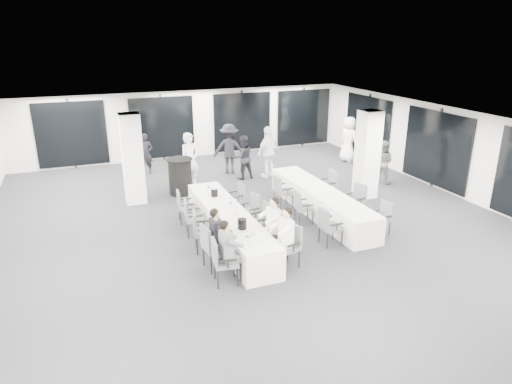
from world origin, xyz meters
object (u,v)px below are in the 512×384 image
banquet_table_side (320,202)px  chair_main_right_fourth (252,209)px  chair_side_right_far (329,183)px  standing_guest_a (190,157)px  standing_guest_b (243,155)px  chair_main_left_second (212,244)px  chair_main_right_near (290,243)px  cocktail_table (180,176)px  ice_bucket_far (214,192)px  chair_side_right_mid (356,199)px  standing_guest_c (229,146)px  chair_main_left_mid (201,229)px  chair_side_left_far (281,189)px  standing_guest_h (383,159)px  standing_guest_g (145,151)px  chair_main_left_near (222,259)px  banquet_table_main (229,225)px  chair_side_right_near (382,216)px  chair_main_left_fourth (191,216)px  chair_side_left_mid (301,205)px  chair_main_right_mid (263,219)px  standing_guest_e (349,136)px  ice_bucket_near (242,224)px  chair_side_left_near (328,224)px  standing_guest_d (269,149)px  chair_main_right_second (277,234)px  chair_main_right_far (237,196)px

banquet_table_side → chair_main_right_fourth: size_ratio=5.42×
chair_side_right_far → chair_main_right_fourth: bearing=108.7°
standing_guest_a → standing_guest_b: size_ratio=1.18×
chair_main_left_second → chair_main_right_near: bearing=66.7°
cocktail_table → ice_bucket_far: size_ratio=5.38×
chair_side_right_mid → standing_guest_c: size_ratio=0.47×
chair_main_right_near → ice_bucket_far: size_ratio=4.45×
chair_main_left_mid → chair_side_left_far: (3.03, 1.98, -0.02)m
standing_guest_h → standing_guest_g: bearing=24.5°
chair_main_left_near → ice_bucket_far: chair_main_left_near is taller
banquet_table_main → chair_side_right_near: chair_side_right_near is taller
ice_bucket_far → standing_guest_g: bearing=101.2°
chair_main_left_fourth → chair_side_left_mid: 3.05m
chair_main_right_mid → chair_side_left_far: chair_side_left_far is taller
banquet_table_main → standing_guest_h: 6.99m
chair_main_left_fourth → standing_guest_e: (7.77, 4.77, 0.49)m
chair_main_left_near → chair_side_left_far: 4.73m
chair_main_left_near → chair_main_left_second: 0.70m
standing_guest_e → chair_main_right_near: bearing=129.8°
chair_side_left_mid → ice_bucket_near: ice_bucket_near is taller
chair_main_left_second → chair_side_left_near: chair_main_left_second is taller
chair_side_left_far → standing_guest_g: (-3.26, 5.07, 0.30)m
banquet_table_side → chair_main_left_second: size_ratio=4.80×
chair_side_left_far → standing_guest_c: bearing=-179.1°
standing_guest_b → ice_bucket_near: standing_guest_b is taller
chair_main_right_mid → standing_guest_d: 5.34m
chair_main_left_second → standing_guest_e: standing_guest_e is taller
chair_main_left_fourth → standing_guest_d: standing_guest_d is taller
chair_side_left_near → chair_side_left_far: (-0.00, 2.81, 0.01)m
chair_main_left_mid → chair_side_right_mid: chair_main_left_mid is taller
chair_side_right_far → chair_side_left_far: bearing=90.2°
standing_guest_a → chair_side_right_near: bearing=-73.6°
chair_main_right_fourth → chair_side_right_far: bearing=-84.3°
chair_main_right_second → standing_guest_e: (6.11, 6.53, 0.55)m
ice_bucket_far → banquet_table_main: bearing=-90.1°
chair_main_right_far → standing_guest_e: 7.14m
chair_side_left_mid → chair_side_left_far: (-0.01, 1.34, 0.04)m
chair_main_right_second → standing_guest_c: standing_guest_c is taller
standing_guest_h → cocktail_table: bearing=41.6°
standing_guest_c → chair_side_right_near: bearing=128.4°
chair_main_left_mid → standing_guest_d: (3.89, 4.97, 0.49)m
chair_main_right_mid → standing_guest_a: (-0.73, 4.74, 0.53)m
standing_guest_a → standing_guest_g: size_ratio=1.24×
chair_main_right_near → standing_guest_a: size_ratio=0.46×
chair_main_right_far → standing_guest_g: 5.32m
chair_main_right_second → chair_side_left_far: (1.37, 2.76, 0.07)m
standing_guest_g → standing_guest_h: 8.67m
chair_side_left_near → chair_side_right_far: size_ratio=1.02×
chair_main_right_near → chair_main_right_mid: 1.59m
cocktail_table → chair_main_right_fourth: bearing=-70.2°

